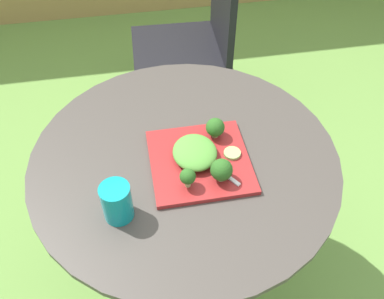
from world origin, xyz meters
name	(u,v)px	position (x,y,z in m)	size (l,w,h in m)	color
ground_plane	(187,272)	(0.00, 0.00, 0.00)	(12.00, 12.00, 0.00)	#669342
patio_table	(185,210)	(0.00, 0.00, 0.44)	(0.87, 0.87, 0.71)	#423D38
patio_chair	(198,32)	(0.22, 0.91, 0.53)	(0.46, 0.46, 0.90)	black
salad_plate	(200,161)	(0.04, -0.03, 0.71)	(0.27, 0.27, 0.01)	maroon
drinking_glass	(117,203)	(-0.19, -0.16, 0.75)	(0.07, 0.07, 0.10)	#0F8C93
fork	(213,166)	(0.07, -0.07, 0.72)	(0.10, 0.14, 0.00)	silver
lettuce_mound	(195,152)	(0.03, -0.02, 0.74)	(0.12, 0.14, 0.04)	#519338
broccoli_floret_0	(215,127)	(0.10, 0.05, 0.75)	(0.05, 0.05, 0.06)	#99B770
broccoli_floret_1	(222,170)	(0.08, -0.11, 0.76)	(0.06, 0.06, 0.07)	#99B770
broccoli_floret_2	(188,177)	(-0.01, -0.12, 0.76)	(0.04, 0.04, 0.06)	#99B770
cucumber_slice_0	(232,153)	(0.13, -0.03, 0.72)	(0.05, 0.05, 0.01)	#8EB766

